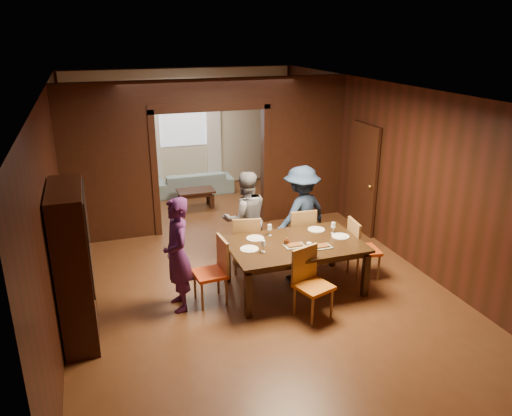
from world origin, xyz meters
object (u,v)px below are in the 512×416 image
object	(u,v)px
coffee_table	(196,199)
person_purple	(177,255)
person_navy	(301,214)
chair_far_l	(246,243)
dining_table	(295,266)
chair_left	(210,272)
chair_far_r	(299,234)
hutch	(74,265)
person_grey	(245,219)
chair_near	(314,284)
chair_right	(364,249)
sofa	(194,182)

from	to	relation	value
coffee_table	person_purple	bearing A→B (deg)	-105.38
person_navy	chair_far_l	size ratio (longest dim) A/B	1.70
dining_table	chair_left	xyz separation A→B (m)	(-1.30, 0.04, 0.10)
person_navy	coffee_table	size ratio (longest dim) A/B	2.06
chair_far_r	hutch	size ratio (longest dim) A/B	0.48
person_grey	chair_left	xyz separation A→B (m)	(-0.87, -1.04, -0.32)
chair_left	chair_near	size ratio (longest dim) A/B	1.00
chair_left	chair_near	bearing A→B (deg)	52.31
person_purple	chair_near	distance (m)	1.91
chair_near	hutch	size ratio (longest dim) A/B	0.48
coffee_table	chair_right	size ratio (longest dim) A/B	0.82
dining_table	coffee_table	world-z (taller)	dining_table
chair_near	chair_far_r	bearing A→B (deg)	54.84
person_purple	sofa	bearing A→B (deg)	162.00
dining_table	chair_near	world-z (taller)	chair_near
person_navy	chair_far_r	distance (m)	0.35
chair_right	chair_far_r	distance (m)	1.14
hutch	person_grey	bearing A→B (deg)	26.24
chair_left	chair_far_r	size ratio (longest dim) A/B	1.00
chair_left	chair_near	distance (m)	1.49
chair_far_r	person_navy	bearing A→B (deg)	-125.31
person_purple	chair_far_l	distance (m)	1.52
person_navy	sofa	bearing A→B (deg)	-99.53
sofa	hutch	world-z (taller)	hutch
person_purple	sofa	xyz separation A→B (m)	(1.30, 5.09, -0.55)
chair_left	chair_far_l	bearing A→B (deg)	131.30
person_purple	chair_right	bearing A→B (deg)	86.07
person_navy	chair_near	size ratio (longest dim) A/B	1.70
chair_far_r	chair_left	bearing A→B (deg)	30.17
person_navy	chair_near	bearing A→B (deg)	49.51
person_purple	person_navy	xyz separation A→B (m)	(2.26, 0.92, 0.00)
person_grey	dining_table	size ratio (longest dim) A/B	0.82
chair_right	chair_far_r	bearing A→B (deg)	47.12
coffee_table	chair_right	xyz separation A→B (m)	(1.83, -4.09, 0.28)
sofa	dining_table	world-z (taller)	dining_table
chair_far_r	chair_far_l	bearing A→B (deg)	6.72
coffee_table	chair_right	distance (m)	4.49
person_grey	chair_right	size ratio (longest dim) A/B	1.66
person_purple	chair_far_r	xyz separation A→B (m)	(2.20, 0.85, -0.33)
chair_right	hutch	bearing A→B (deg)	99.38
chair_far_r	chair_near	world-z (taller)	same
chair_far_r	person_purple	bearing A→B (deg)	25.37
coffee_table	chair_far_r	size ratio (longest dim) A/B	0.82
dining_table	coffee_table	xyz separation A→B (m)	(-0.62, 4.11, -0.18)
person_navy	chair_far_r	size ratio (longest dim) A/B	1.70
dining_table	hutch	bearing A→B (deg)	-175.87
chair_right	person_purple	bearing A→B (deg)	95.84
coffee_table	chair_near	distance (m)	4.94
sofa	coffee_table	xyz separation A→B (m)	(-0.18, -1.02, -0.07)
person_grey	chair_far_l	xyz separation A→B (m)	(-0.07, -0.23, -0.32)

